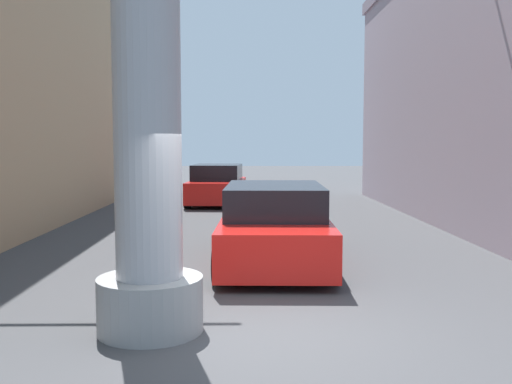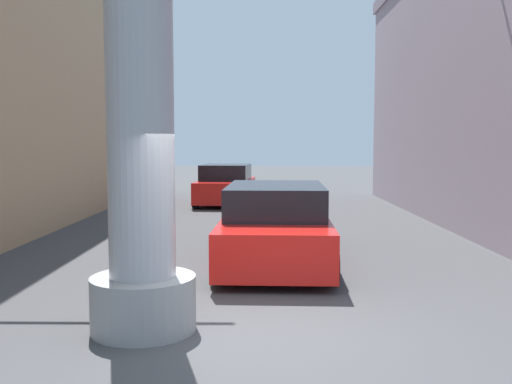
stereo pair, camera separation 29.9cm
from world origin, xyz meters
TOP-DOWN VIEW (x-y plane):
  - ground_plane at (0.00, 10.00)m, footprint 86.36×86.36m
  - car_lead at (0.38, 4.49)m, footprint 2.29×5.20m
  - car_far at (-1.33, 15.42)m, footprint 2.32×4.37m
  - pedestrian_far_left at (-5.82, 14.30)m, footprint 0.43×0.43m

SIDE VIEW (x-z plane):
  - ground_plane at x=0.00m, z-range 0.00..0.00m
  - car_far at x=-1.33m, z-range -0.04..1.52m
  - car_lead at x=0.38m, z-range -0.04..1.52m
  - pedestrian_far_left at x=-5.82m, z-range 0.14..1.77m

